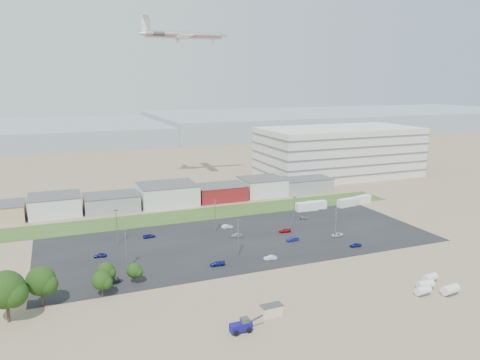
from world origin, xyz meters
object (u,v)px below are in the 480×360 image
parked_car_3 (217,264)px  parked_car_7 (237,235)px  telehandler (241,325)px  parked_car_2 (356,245)px  parked_car_8 (304,218)px  airliner (184,35)px  parked_car_13 (270,258)px  portable_shed (271,310)px  parked_car_10 (113,279)px  parked_car_5 (100,255)px  parked_car_9 (149,236)px  tree_far_left (6,294)px  storage_tank_nw (425,284)px  parked_car_11 (227,226)px  parked_car_0 (337,235)px  parked_car_1 (293,239)px  box_trailer_a (307,207)px  parked_car_12 (285,231)px

parked_car_3 → parked_car_7: (13.51, 19.91, 0.01)m
telehandler → parked_car_2: telehandler is taller
parked_car_8 → telehandler: bearing=146.5°
airliner → parked_car_13: size_ratio=11.62×
portable_shed → parked_car_8: 72.09m
portable_shed → parked_car_10: (-28.79, 29.85, -0.53)m
parked_car_5 → parked_car_9: 19.84m
tree_far_left → parked_car_5: size_ratio=3.55×
parked_car_7 → parked_car_13: bearing=4.7°
parked_car_3 → parked_car_5: 33.72m
storage_tank_nw → parked_car_2: (1.81, 30.25, -0.57)m
parked_car_5 → parked_car_11: bearing=111.5°
airliner → portable_shed: bearing=-93.8°
storage_tank_nw → parked_car_5: 85.66m
parked_car_2 → parked_car_10: 70.11m
telehandler → parked_car_0: bearing=38.6°
parked_car_7 → parked_car_9: (-25.91, 9.84, -0.05)m
parked_car_2 → parked_car_3: 42.98m
storage_tank_nw → parked_car_2: storage_tank_nw is taller
portable_shed → parked_car_11: bearing=76.3°
parked_car_9 → telehandler: bearing=-179.3°
parked_car_2 → parked_car_5: (-71.41, 19.68, -0.00)m
parked_car_5 → parked_car_9: parked_car_5 is taller
telehandler → airliner: (26.14, 132.58, 66.92)m
tree_far_left → parked_car_10: size_ratio=2.76×
parked_car_5 → parked_car_1: bearing=88.1°
telehandler → portable_shed: bearing=22.7°
parked_car_7 → parked_car_9: size_ratio=0.93×
storage_tank_nw → parked_car_0: storage_tank_nw is taller
box_trailer_a → tree_far_left: (-98.85, -51.03, 4.65)m
parked_car_12 → tree_far_left: bearing=-61.6°
telehandler → parked_car_7: (20.31, 53.59, -0.86)m
parked_car_1 → parked_car_2: (14.94, -11.51, -0.05)m
parked_car_2 → parked_car_13: bearing=-85.7°
parked_car_3 → box_trailer_a: bearing=131.9°
box_trailer_a → airliner: bearing=119.9°
airliner → parked_car_1: 112.16m
portable_shed → parked_car_13: size_ratio=1.32×
tree_far_left → parked_car_5: 37.30m
parked_car_8 → parked_car_2: bearing=-175.2°
storage_tank_nw → parked_car_8: storage_tank_nw is taller
parked_car_5 → parked_car_12: (58.07, 0.29, -0.01)m
telehandler → parked_car_9: bearing=93.4°
parked_car_13 → parked_car_3: bearing=-87.3°
parked_car_12 → parked_car_1: bearing=-3.4°
parked_car_7 → parked_car_11: (0.25, 9.63, 0.02)m
parked_car_3 → parked_car_5: size_ratio=1.16×
parked_car_7 → parked_car_10: (-40.65, -19.92, 0.05)m
storage_tank_nw → parked_car_11: bearing=114.0°
box_trailer_a → parked_car_1: size_ratio=2.14×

